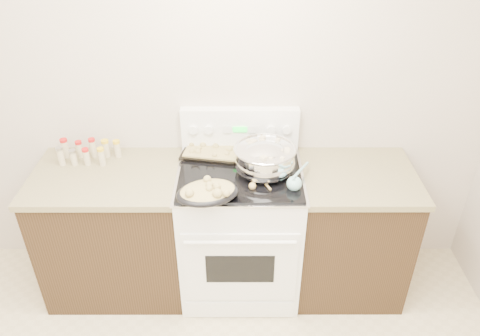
{
  "coord_description": "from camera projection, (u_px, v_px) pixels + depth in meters",
  "views": [
    {
      "loc": [
        0.35,
        -0.97,
        2.52
      ],
      "look_at": [
        0.35,
        1.37,
        1.0
      ],
      "focal_mm": 35.0,
      "sensor_mm": 36.0,
      "label": 1
    }
  ],
  "objects": [
    {
      "name": "baking_sheet",
      "position": [
        211.0,
        151.0,
        3.04
      ],
      "size": [
        0.42,
        0.33,
        0.06
      ],
      "color": "black",
      "rests_on": "kitchen_range"
    },
    {
      "name": "room_shell",
      "position": [
        111.0,
        225.0,
        1.26
      ],
      "size": [
        4.1,
        3.6,
        2.75
      ],
      "color": "beige",
      "rests_on": "ground"
    },
    {
      "name": "kitchen_range",
      "position": [
        240.0,
        228.0,
        3.12
      ],
      "size": [
        0.78,
        0.73,
        1.22
      ],
      "color": "white",
      "rests_on": "ground"
    },
    {
      "name": "roasting_pan",
      "position": [
        208.0,
        192.0,
        2.6
      ],
      "size": [
        0.41,
        0.34,
        0.11
      ],
      "color": "black",
      "rests_on": "kitchen_range"
    },
    {
      "name": "counter_right",
      "position": [
        349.0,
        230.0,
        3.14
      ],
      "size": [
        0.73,
        0.67,
        0.92
      ],
      "color": "black",
      "rests_on": "ground"
    },
    {
      "name": "counter_left",
      "position": [
        116.0,
        231.0,
        3.13
      ],
      "size": [
        0.93,
        0.67,
        0.92
      ],
      "color": "black",
      "rests_on": "ground"
    },
    {
      "name": "blue_ladle",
      "position": [
        295.0,
        182.0,
        2.7
      ],
      "size": [
        0.16,
        0.28,
        0.11
      ],
      "color": "#87C4CA",
      "rests_on": "kitchen_range"
    },
    {
      "name": "spice_jars",
      "position": [
        87.0,
        152.0,
        2.99
      ],
      "size": [
        0.38,
        0.15,
        0.13
      ],
      "color": "#BFB28C",
      "rests_on": "counter_left"
    },
    {
      "name": "wooden_spoon",
      "position": [
        255.0,
        182.0,
        2.75
      ],
      "size": [
        0.13,
        0.26,
        0.04
      ],
      "color": "tan",
      "rests_on": "kitchen_range"
    },
    {
      "name": "mixing_bowl",
      "position": [
        265.0,
        160.0,
        2.81
      ],
      "size": [
        0.42,
        0.42,
        0.22
      ],
      "color": "silver",
      "rests_on": "kitchen_range"
    }
  ]
}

